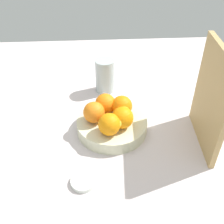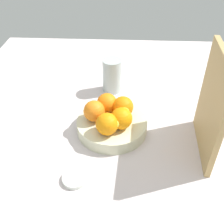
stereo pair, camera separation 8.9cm
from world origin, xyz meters
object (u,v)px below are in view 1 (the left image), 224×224
orange_front_right (109,124)px  fruit_bowl (112,125)px  orange_center (122,118)px  orange_back_left (122,106)px  banana_bunch (120,117)px  jar_lid (83,181)px  orange_front_left (94,112)px  thermos_tumbler (106,76)px  cutting_board (211,99)px  orange_back_right (105,104)px

orange_front_right → fruit_bowl: bearing=166.6°
orange_center → orange_back_left: 7.03cm
banana_bunch → jar_lid: bearing=-30.4°
orange_front_left → orange_front_right: size_ratio=1.00×
fruit_bowl → orange_front_left: (-0.28, -6.61, 6.36)cm
orange_front_left → thermos_tumbler: (-27.86, 5.49, -1.05)cm
cutting_board → thermos_tumbler: bearing=-132.9°
orange_front_left → banana_bunch: 9.62cm
fruit_bowl → jar_lid: fruit_bowl is taller
orange_front_left → orange_front_right: same height
orange_back_right → orange_front_left: bearing=-41.5°
orange_front_right → jar_lid: bearing=-26.9°
orange_back_left → cutting_board: bearing=69.4°
orange_back_left → thermos_tumbler: (-24.64, -5.06, -1.05)cm
jar_lid → fruit_bowl: bearing=156.6°
cutting_board → orange_back_left: bearing=-107.0°
orange_back_left → cutting_board: cutting_board is taller
orange_front_right → cutting_board: cutting_board is taller
orange_center → orange_back_left: bearing=176.6°
orange_front_left → banana_bunch: size_ratio=0.46×
fruit_bowl → orange_front_right: 9.48cm
orange_front_right → orange_back_left: 11.75cm
fruit_bowl → banana_bunch: (1.71, 2.76, 5.48)cm
cutting_board → jar_lid: bearing=-64.6°
jar_lid → orange_back_right: bearing=164.3°
fruit_bowl → orange_back_right: size_ratio=3.35×
fruit_bowl → orange_center: size_ratio=3.35×
fruit_bowl → jar_lid: (24.30, -10.49, -1.69)cm
orange_front_right → orange_center: bearing=122.8°
orange_back_right → jar_lid: orange_back_right is taller
fruit_bowl → orange_front_left: bearing=-92.4°
fruit_bowl → jar_lid: 26.52cm
orange_front_left → banana_bunch: orange_front_left is taller
orange_front_left → orange_back_right: size_ratio=1.00×
jar_lid → orange_back_left: bearing=152.6°
orange_back_left → orange_back_right: 6.39cm
orange_back_left → orange_back_right: size_ratio=1.00×
orange_back_left → orange_back_right: (-1.77, -6.14, 0.00)cm
fruit_bowl → cutting_board: size_ratio=0.74×
fruit_bowl → orange_back_right: 8.55cm
cutting_board → orange_front_left: bearing=-97.3°
orange_front_left → orange_center: bearing=69.5°
orange_front_right → orange_back_right: bearing=-177.3°
orange_center → orange_back_right: 10.49cm
orange_back_left → banana_bunch: orange_back_left is taller
fruit_bowl → orange_front_right: bearing=-13.4°
jar_lid → thermos_tumbler: bearing=169.9°
orange_center → jar_lid: 26.34cm
banana_bunch → orange_back_right: bearing=-144.6°
orange_front_right → jar_lid: orange_front_right is taller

